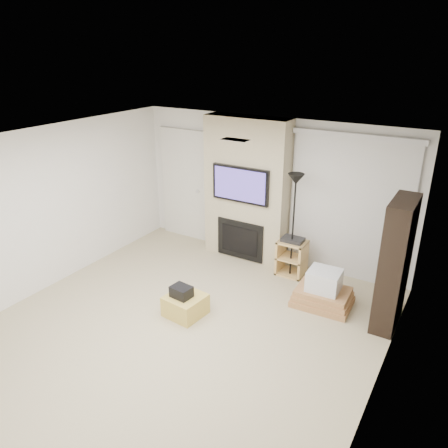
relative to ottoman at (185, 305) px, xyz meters
The scene contains 15 objects.
floor 0.45m from the ottoman, 68.19° to the right, with size 5.00×5.50×0.00m, color tan.
ceiling 2.39m from the ottoman, 68.19° to the right, with size 5.00×5.50×0.00m, color white.
wall_back 2.60m from the ottoman, 86.13° to the left, with size 5.00×2.50×0.00m, color white.
wall_left 2.62m from the ottoman, behind, with size 5.50×2.50×0.00m, color white.
wall_right 2.91m from the ottoman, ahead, with size 5.50×2.50×0.00m, color white.
hvac_vent 2.45m from the ottoman, 35.74° to the left, with size 0.35×0.18×0.01m, color silver.
ottoman is the anchor object (origin of this frame).
black_bag 0.24m from the ottoman, 133.14° to the right, with size 0.28×0.22×0.16m, color black.
fireplace_wall 2.41m from the ottoman, 95.09° to the left, with size 1.50×0.47×2.50m.
entry_door 2.98m from the ottoman, 125.31° to the left, with size 1.02×0.11×2.14m.
vertical_blinds 3.00m from the ottoman, 55.88° to the left, with size 1.98×0.10×2.37m.
floor_lamp 2.36m from the ottoman, 65.72° to the left, with size 0.26×0.26×1.76m.
av_stand 2.07m from the ottoman, 66.55° to the left, with size 0.45×0.38×0.66m.
box_stack 2.03m from the ottoman, 38.26° to the left, with size 0.86×0.67×0.56m.
bookshelf 2.91m from the ottoman, 27.22° to the left, with size 0.30×0.80×1.80m.
Camera 1 is at (3.04, -3.86, 3.58)m, focal length 35.00 mm.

